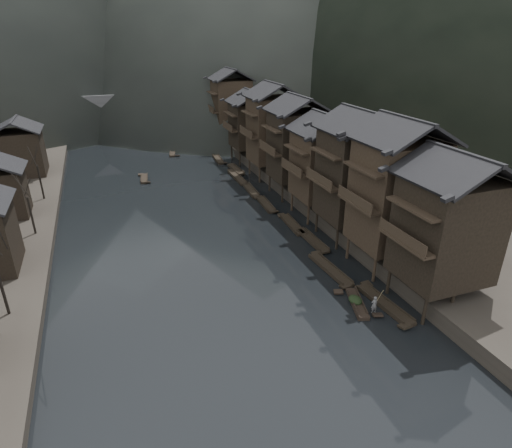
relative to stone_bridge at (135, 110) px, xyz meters
name	(u,v)px	position (x,y,z in m)	size (l,w,h in m)	color
water	(221,291)	(0.00, -72.00, -5.11)	(300.00, 300.00, 0.00)	black
right_bank	(336,147)	(35.00, -32.00, -4.21)	(40.00, 200.00, 1.80)	#2D2823
stilt_houses	(303,136)	(17.28, -52.82, 3.83)	(9.00, 67.60, 15.40)	black
bare_trees	(15,214)	(-17.00, -62.05, 1.17)	(3.78, 41.82, 7.55)	black
moored_sampans	(268,204)	(11.91, -53.78, -4.91)	(3.19, 57.79, 0.47)	black
midriver_boats	(161,163)	(1.04, -29.07, -4.91)	(8.93, 19.57, 0.44)	black
stone_bridge	(135,110)	(0.00, 0.00, 0.00)	(40.00, 6.00, 9.00)	#4C4C4F
hero_sampan	(357,303)	(10.61, -78.25, -4.91)	(2.35, 4.97, 0.43)	black
cargo_heap	(356,296)	(10.54, -78.04, -4.35)	(1.09, 1.43, 0.65)	black
boatman	(375,302)	(11.14, -79.91, -3.87)	(0.59, 0.39, 1.62)	#5F5E61
bamboo_pole	(380,275)	(11.34, -79.91, -1.24)	(0.06, 0.06, 4.20)	#8C7A51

